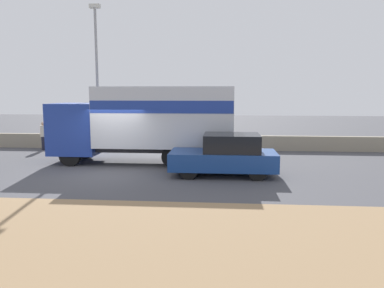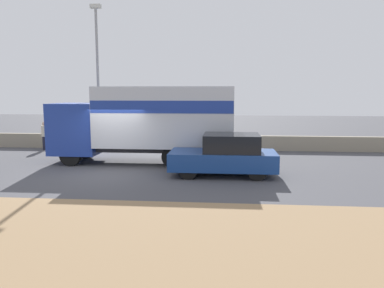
{
  "view_description": "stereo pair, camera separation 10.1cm",
  "coord_description": "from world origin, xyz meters",
  "px_view_note": "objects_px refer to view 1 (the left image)",
  "views": [
    {
      "loc": [
        4.59,
        -14.4,
        3.19
      ],
      "look_at": [
        3.27,
        1.13,
        1.06
      ],
      "focal_mm": 35.0,
      "sensor_mm": 36.0,
      "label": 1
    },
    {
      "loc": [
        4.69,
        -14.39,
        3.19
      ],
      "look_at": [
        3.27,
        1.13,
        1.06
      ],
      "focal_mm": 35.0,
      "sensor_mm": 36.0,
      "label": 2
    }
  ],
  "objects_px": {
    "street_lamp": "(97,69)",
    "car_hatchback": "(226,155)",
    "box_truck": "(149,119)",
    "pedestrian": "(44,135)"
  },
  "relations": [
    {
      "from": "street_lamp",
      "to": "pedestrian",
      "type": "xyz_separation_m",
      "value": [
        -3.25,
        0.11,
        -3.66
      ]
    },
    {
      "from": "box_truck",
      "to": "car_hatchback",
      "type": "distance_m",
      "value": 4.31
    },
    {
      "from": "street_lamp",
      "to": "pedestrian",
      "type": "distance_m",
      "value": 4.89
    },
    {
      "from": "pedestrian",
      "to": "box_truck",
      "type": "bearing_deg",
      "value": -27.37
    },
    {
      "from": "street_lamp",
      "to": "car_hatchback",
      "type": "xyz_separation_m",
      "value": [
        6.96,
        -5.65,
        -3.69
      ]
    },
    {
      "from": "box_truck",
      "to": "pedestrian",
      "type": "distance_m",
      "value": 7.69
    },
    {
      "from": "pedestrian",
      "to": "car_hatchback",
      "type": "bearing_deg",
      "value": -29.43
    },
    {
      "from": "box_truck",
      "to": "pedestrian",
      "type": "bearing_deg",
      "value": -27.37
    },
    {
      "from": "street_lamp",
      "to": "car_hatchback",
      "type": "distance_m",
      "value": 9.69
    },
    {
      "from": "street_lamp",
      "to": "box_truck",
      "type": "bearing_deg",
      "value": -44.05
    }
  ]
}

